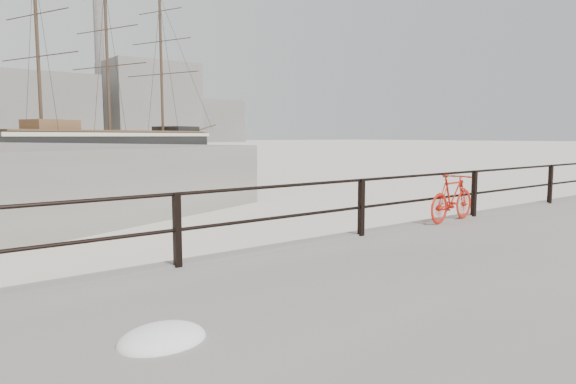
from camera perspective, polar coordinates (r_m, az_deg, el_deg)
ground at (r=12.00m, az=19.21°, el=-4.13°), size 400.00×400.00×0.00m
guardrail at (r=11.80m, az=19.97°, el=-0.16°), size 28.00×0.10×1.00m
bicycle at (r=10.96m, az=17.78°, el=-0.61°), size 1.63×0.40×0.98m
barque_black at (r=93.49m, az=-19.12°, el=4.64°), size 58.45×36.96×31.78m
industrial_west at (r=149.53m, az=-26.86°, el=8.24°), size 32.00×18.00×18.00m
industrial_mid at (r=164.99m, az=-15.11°, el=9.49°), size 26.00×20.00×24.00m
industrial_east at (r=179.45m, az=-8.88°, el=7.75°), size 20.00×16.00×14.00m
smokestack at (r=165.94m, az=-20.15°, el=12.78°), size 2.80×2.80×44.00m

